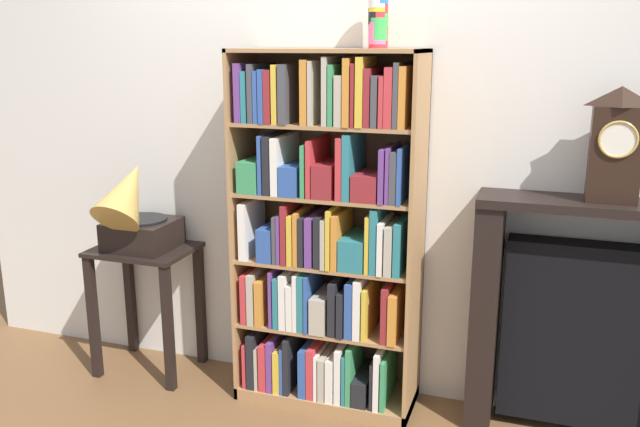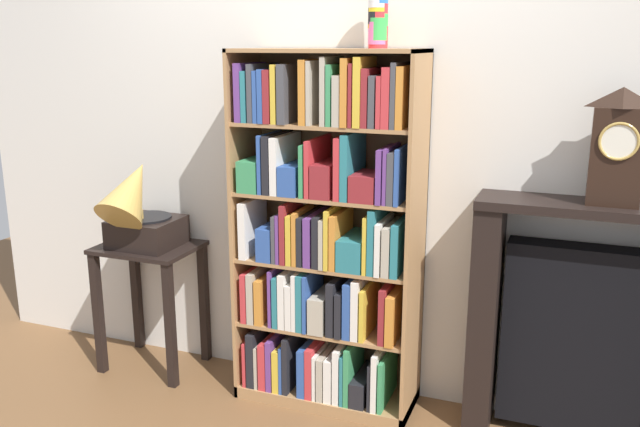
{
  "view_description": "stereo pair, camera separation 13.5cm",
  "coord_description": "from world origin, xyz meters",
  "px_view_note": "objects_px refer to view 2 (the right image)",
  "views": [
    {
      "loc": [
        0.95,
        -2.89,
        1.76
      ],
      "look_at": [
        -0.04,
        0.05,
        0.97
      ],
      "focal_mm": 37.51,
      "sensor_mm": 36.0,
      "label": 1
    },
    {
      "loc": [
        1.08,
        -2.84,
        1.76
      ],
      "look_at": [
        -0.04,
        0.05,
        0.97
      ],
      "focal_mm": 37.51,
      "sensor_mm": 36.0,
      "label": 2
    }
  ],
  "objects_px": {
    "side_table_left": "(150,280)",
    "fireplace_mantel": "(587,328)",
    "bookshelf": "(325,244)",
    "mantel_clock": "(618,147)",
    "cup_stack": "(378,15)",
    "gramophone": "(138,209)"
  },
  "relations": [
    {
      "from": "side_table_left",
      "to": "gramophone",
      "type": "xyz_separation_m",
      "value": [
        0.0,
        -0.06,
        0.42
      ]
    },
    {
      "from": "bookshelf",
      "to": "mantel_clock",
      "type": "height_order",
      "value": "bookshelf"
    },
    {
      "from": "gramophone",
      "to": "mantel_clock",
      "type": "bearing_deg",
      "value": 3.16
    },
    {
      "from": "cup_stack",
      "to": "gramophone",
      "type": "relative_size",
      "value": 0.54
    },
    {
      "from": "gramophone",
      "to": "mantel_clock",
      "type": "relative_size",
      "value": 1.11
    },
    {
      "from": "gramophone",
      "to": "mantel_clock",
      "type": "height_order",
      "value": "mantel_clock"
    },
    {
      "from": "bookshelf",
      "to": "mantel_clock",
      "type": "relative_size",
      "value": 3.61
    },
    {
      "from": "fireplace_mantel",
      "to": "gramophone",
      "type": "bearing_deg",
      "value": -176.15
    },
    {
      "from": "bookshelf",
      "to": "gramophone",
      "type": "distance_m",
      "value": 1.02
    },
    {
      "from": "gramophone",
      "to": "cup_stack",
      "type": "bearing_deg",
      "value": 6.37
    },
    {
      "from": "bookshelf",
      "to": "side_table_left",
      "type": "height_order",
      "value": "bookshelf"
    },
    {
      "from": "bookshelf",
      "to": "side_table_left",
      "type": "relative_size",
      "value": 2.47
    },
    {
      "from": "cup_stack",
      "to": "fireplace_mantel",
      "type": "height_order",
      "value": "cup_stack"
    },
    {
      "from": "side_table_left",
      "to": "mantel_clock",
      "type": "height_order",
      "value": "mantel_clock"
    },
    {
      "from": "side_table_left",
      "to": "fireplace_mantel",
      "type": "height_order",
      "value": "fireplace_mantel"
    },
    {
      "from": "side_table_left",
      "to": "mantel_clock",
      "type": "xyz_separation_m",
      "value": [
        2.26,
        0.06,
        0.85
      ]
    },
    {
      "from": "bookshelf",
      "to": "cup_stack",
      "type": "relative_size",
      "value": 6.05
    },
    {
      "from": "side_table_left",
      "to": "mantel_clock",
      "type": "bearing_deg",
      "value": 1.54
    },
    {
      "from": "cup_stack",
      "to": "side_table_left",
      "type": "relative_size",
      "value": 0.41
    },
    {
      "from": "bookshelf",
      "to": "gramophone",
      "type": "bearing_deg",
      "value": -176.03
    },
    {
      "from": "bookshelf",
      "to": "cup_stack",
      "type": "height_order",
      "value": "cup_stack"
    },
    {
      "from": "bookshelf",
      "to": "mantel_clock",
      "type": "xyz_separation_m",
      "value": [
        1.24,
        0.05,
        0.53
      ]
    }
  ]
}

